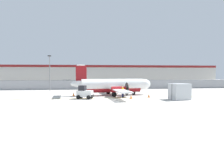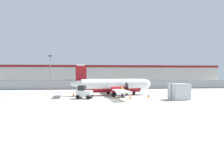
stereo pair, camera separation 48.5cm
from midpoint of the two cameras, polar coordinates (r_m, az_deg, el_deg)
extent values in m
plane|color=#BCB7AD|center=(27.23, -0.54, -4.55)|extent=(140.00, 140.00, 0.00)
cube|color=yellow|center=(29.20, -0.99, -4.02)|extent=(84.00, 0.20, 0.01)
cube|color=gray|center=(44.99, -3.17, -0.24)|extent=(98.00, 0.04, 2.00)
cylinder|color=slate|center=(44.94, -3.18, 1.10)|extent=(98.00, 0.10, 0.10)
cube|color=#38383A|center=(56.50, -3.98, -0.51)|extent=(98.00, 17.00, 0.12)
cube|color=beige|center=(74.87, -4.77, 2.82)|extent=(91.00, 8.00, 6.50)
cube|color=maroon|center=(70.91, -4.64, 5.11)|extent=(91.00, 0.20, 0.80)
cylinder|color=white|center=(32.69, -0.21, -0.18)|extent=(10.37, 2.86, 1.90)
ellipsoid|color=white|center=(34.25, 8.62, -0.07)|extent=(2.52, 2.02, 1.80)
ellipsoid|color=white|center=(31.97, -9.67, 0.06)|extent=(2.97, 1.31, 1.05)
cylinder|color=maroon|center=(32.73, -0.21, -1.10)|extent=(9.28, 2.34, 1.48)
cube|color=white|center=(32.75, -0.04, -1.18)|extent=(3.10, 16.08, 0.18)
cylinder|color=maroon|center=(35.33, -0.63, -0.86)|extent=(2.28, 1.10, 0.90)
cone|color=black|center=(35.58, 1.18, -0.83)|extent=(0.49, 0.48, 0.44)
cylinder|color=#262626|center=(35.62, 1.41, -0.83)|extent=(0.24, 2.09, 2.10)
cylinder|color=maroon|center=(30.27, 1.40, -1.53)|extent=(2.28, 1.10, 0.90)
cone|color=black|center=(30.57, 3.49, -1.49)|extent=(0.49, 0.48, 0.44)
cylinder|color=#262626|center=(30.61, 3.76, -1.48)|extent=(0.24, 2.09, 2.10)
cube|color=maroon|center=(31.94, -9.22, 2.48)|extent=(1.71, 0.34, 3.10)
cube|color=white|center=(31.95, -9.48, 5.26)|extent=(1.55, 4.88, 0.14)
cylinder|color=#59595B|center=(33.72, 5.80, -1.74)|extent=(0.15, 0.15, 0.97)
cylinder|color=black|center=(33.76, 5.79, -2.56)|extent=(0.62, 0.28, 0.60)
cylinder|color=#59595B|center=(34.85, -1.47, -1.50)|extent=(0.15, 0.15, 0.90)
cylinder|color=black|center=(34.89, -1.46, -2.23)|extent=(0.78, 0.29, 0.76)
cylinder|color=#59595B|center=(30.54, 0.13, -2.15)|extent=(0.15, 0.15, 0.90)
cylinder|color=black|center=(30.59, 0.13, -2.99)|extent=(0.78, 0.29, 0.76)
cube|color=silver|center=(28.57, -8.24, -2.75)|extent=(2.44, 1.75, 0.90)
cube|color=black|center=(28.62, -8.92, -1.14)|extent=(1.18, 1.24, 0.70)
cube|color=black|center=(28.23, -6.04, -3.42)|extent=(0.51, 1.09, 0.30)
cylinder|color=black|center=(28.94, -6.43, -3.56)|extent=(0.59, 0.35, 0.56)
cylinder|color=black|center=(27.81, -7.21, -3.83)|extent=(0.59, 0.35, 0.56)
cylinder|color=black|center=(29.44, -9.21, -3.46)|extent=(0.59, 0.35, 0.56)
cylinder|color=black|center=(28.33, -10.08, -3.73)|extent=(0.59, 0.35, 0.56)
cylinder|color=#191E4C|center=(29.81, 2.51, -3.06)|extent=(0.23, 0.23, 0.85)
cylinder|color=#191E4C|center=(29.97, 2.73, -3.03)|extent=(0.23, 0.23, 0.85)
cylinder|color=yellow|center=(29.82, 2.62, -1.66)|extent=(0.48, 0.48, 0.60)
cylinder|color=yellow|center=(29.64, 2.38, -1.63)|extent=(0.14, 0.14, 0.55)
cylinder|color=yellow|center=(30.00, 2.86, -1.58)|extent=(0.14, 0.14, 0.55)
sphere|color=tan|center=(29.79, 2.62, -0.82)|extent=(0.22, 0.22, 0.22)
cube|color=#B7BCC1|center=(28.94, 18.27, -2.06)|extent=(2.70, 2.37, 2.20)
cube|color=#333338|center=(28.94, 18.27, -2.06)|extent=(2.42, 0.48, 2.20)
cube|color=orange|center=(32.36, -11.34, -3.35)|extent=(0.36, 0.36, 0.04)
cone|color=orange|center=(32.33, -11.35, -2.79)|extent=(0.28, 0.28, 0.60)
cylinder|color=white|center=(32.32, -11.35, -2.65)|extent=(0.17, 0.17, 0.08)
cube|color=orange|center=(30.37, 10.04, -3.76)|extent=(0.36, 0.36, 0.04)
cone|color=orange|center=(30.34, 10.04, -3.16)|extent=(0.28, 0.28, 0.60)
cylinder|color=white|center=(30.33, 10.04, -3.01)|extent=(0.17, 0.17, 0.08)
cube|color=orange|center=(28.57, 4.97, -4.16)|extent=(0.36, 0.36, 0.04)
cone|color=orange|center=(28.53, 4.98, -3.52)|extent=(0.28, 0.28, 0.60)
cylinder|color=white|center=(28.52, 4.98, -3.36)|extent=(0.17, 0.17, 0.08)
cube|color=slate|center=(53.73, -19.03, -0.13)|extent=(4.20, 1.71, 0.80)
cube|color=#262D38|center=(53.73, -19.20, 0.59)|extent=(2.20, 1.57, 0.56)
cylinder|color=black|center=(54.37, -17.39, -0.41)|extent=(0.60, 0.20, 0.60)
cylinder|color=black|center=(52.60, -17.73, -0.53)|extent=(0.60, 0.20, 0.60)
cylinder|color=black|center=(54.93, -20.26, -0.42)|extent=(0.60, 0.20, 0.60)
cylinder|color=black|center=(53.18, -20.70, -0.54)|extent=(0.60, 0.20, 0.60)
cube|color=silver|center=(59.05, -13.21, 0.24)|extent=(4.29, 1.93, 0.80)
cube|color=#262D38|center=(59.00, -13.07, 0.90)|extent=(2.28, 1.68, 0.56)
cylinder|color=black|center=(58.43, -14.70, -0.13)|extent=(0.61, 0.23, 0.60)
cylinder|color=black|center=(60.19, -14.38, -0.03)|extent=(0.61, 0.23, 0.60)
cylinder|color=black|center=(57.97, -11.98, -0.12)|extent=(0.61, 0.23, 0.60)
cylinder|color=black|center=(59.75, -11.74, -0.02)|extent=(0.61, 0.23, 0.60)
cube|color=black|center=(56.38, -6.49, 0.16)|extent=(4.24, 1.79, 0.80)
cube|color=#262D38|center=(56.35, -6.64, 0.85)|extent=(2.23, 1.61, 0.56)
cylinder|color=black|center=(57.36, -5.12, -0.10)|extent=(0.60, 0.21, 0.60)
cylinder|color=black|center=(55.56, -5.01, -0.20)|extent=(0.60, 0.21, 0.60)
cylinder|color=black|center=(57.27, -7.91, -0.12)|extent=(0.60, 0.21, 0.60)
cylinder|color=black|center=(55.47, -7.90, -0.22)|extent=(0.60, 0.21, 0.60)
cube|color=slate|center=(60.11, -2.25, 0.37)|extent=(4.36, 2.13, 0.80)
cube|color=#262D38|center=(60.08, -2.39, 1.01)|extent=(2.35, 1.78, 0.56)
cylinder|color=black|center=(61.01, -0.92, 0.11)|extent=(0.62, 0.26, 0.60)
cylinder|color=black|center=(59.21, -0.91, 0.02)|extent=(0.62, 0.26, 0.60)
cylinder|color=black|center=(61.07, -3.54, 0.11)|extent=(0.62, 0.26, 0.60)
cylinder|color=black|center=(59.27, -3.62, 0.01)|extent=(0.62, 0.26, 0.60)
cube|color=#B28C19|center=(61.45, 4.17, 0.42)|extent=(4.36, 2.14, 0.80)
cube|color=#262D38|center=(61.38, 4.04, 1.05)|extent=(2.35, 1.79, 0.56)
cylinder|color=black|center=(62.75, 5.14, 0.18)|extent=(0.62, 0.26, 0.60)
cylinder|color=black|center=(61.05, 5.68, 0.09)|extent=(0.62, 0.26, 0.60)
cylinder|color=black|center=(61.92, 2.68, 0.15)|extent=(0.62, 0.26, 0.60)
cylinder|color=black|center=(60.20, 3.15, 0.06)|extent=(0.62, 0.26, 0.60)
cube|color=navy|center=(54.31, 11.08, 0.01)|extent=(4.31, 1.98, 0.80)
cube|color=#262D38|center=(54.33, 11.23, 0.73)|extent=(2.30, 1.71, 0.56)
cylinder|color=black|center=(52.97, 10.04, -0.40)|extent=(0.61, 0.24, 0.60)
cylinder|color=black|center=(54.65, 9.36, -0.29)|extent=(0.61, 0.24, 0.60)
cylinder|color=black|center=(54.04, 12.81, -0.36)|extent=(0.61, 0.24, 0.60)
cylinder|color=black|center=(55.69, 12.06, -0.25)|extent=(0.61, 0.24, 0.60)
cylinder|color=slate|center=(42.81, -17.67, 2.80)|extent=(0.16, 0.16, 7.00)
cube|color=#333333|center=(42.95, -17.75, 7.67)|extent=(0.70, 0.30, 0.24)
camera|label=1|loc=(0.24, -90.41, -0.02)|focal=32.00mm
camera|label=2|loc=(0.24, 89.59, 0.02)|focal=32.00mm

